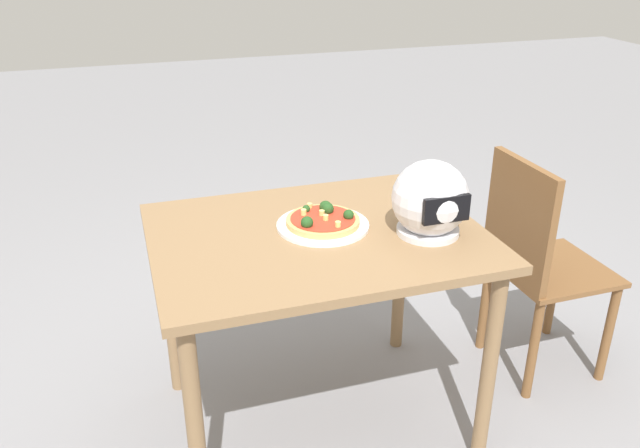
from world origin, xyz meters
TOP-DOWN VIEW (x-y plane):
  - ground_plane at (0.00, 0.00)m, footprint 14.00×14.00m
  - dining_table at (0.00, 0.00)m, footprint 1.05×0.81m
  - pizza_plate at (-0.03, -0.03)m, footprint 0.30×0.30m
  - pizza at (-0.03, -0.03)m, footprint 0.24×0.24m
  - motorcycle_helmet at (-0.33, 0.11)m, footprint 0.24×0.24m
  - chair_side at (-0.89, -0.05)m, footprint 0.40×0.40m

SIDE VIEW (x-z plane):
  - ground_plane at x=0.00m, z-range 0.00..0.00m
  - chair_side at x=-0.89m, z-range 0.06..0.96m
  - dining_table at x=0.00m, z-range 0.28..1.05m
  - pizza_plate at x=-0.03m, z-range 0.77..0.78m
  - pizza at x=-0.03m, z-range 0.77..0.82m
  - motorcycle_helmet at x=-0.33m, z-range 0.76..1.00m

